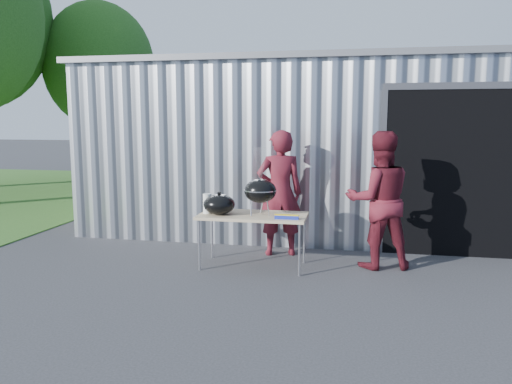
% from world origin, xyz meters
% --- Properties ---
extents(ground, '(80.00, 80.00, 0.00)m').
position_xyz_m(ground, '(0.00, 0.00, 0.00)').
color(ground, '#2E2E30').
extents(building, '(8.20, 6.20, 3.10)m').
position_xyz_m(building, '(0.92, 4.59, 1.54)').
color(building, silver).
rests_on(building, ground).
extents(tree_far, '(3.49, 3.49, 5.79)m').
position_xyz_m(tree_far, '(-6.50, 9.00, 3.76)').
color(tree_far, '#442D19').
rests_on(tree_far, ground).
extents(folding_table, '(1.50, 0.75, 0.75)m').
position_xyz_m(folding_table, '(0.26, 0.56, 0.71)').
color(folding_table, tan).
rests_on(folding_table, ground).
extents(kettle_grill, '(0.45, 0.45, 0.94)m').
position_xyz_m(kettle_grill, '(0.38, 0.52, 1.17)').
color(kettle_grill, black).
rests_on(kettle_grill, folding_table).
extents(grill_lid, '(0.44, 0.44, 0.32)m').
position_xyz_m(grill_lid, '(-0.19, 0.46, 0.89)').
color(grill_lid, black).
rests_on(grill_lid, folding_table).
extents(paper_towels, '(0.12, 0.12, 0.28)m').
position_xyz_m(paper_towels, '(-0.38, 0.51, 0.89)').
color(paper_towels, white).
rests_on(paper_towels, folding_table).
extents(white_tub, '(0.20, 0.15, 0.10)m').
position_xyz_m(white_tub, '(-0.29, 0.77, 0.80)').
color(white_tub, white).
rests_on(white_tub, folding_table).
extents(foil_box, '(0.32, 0.06, 0.06)m').
position_xyz_m(foil_box, '(0.77, 0.31, 0.78)').
color(foil_box, '#1827A1').
rests_on(foil_box, folding_table).
extents(person_cook, '(0.79, 0.63, 1.91)m').
position_xyz_m(person_cook, '(0.53, 1.27, 0.95)').
color(person_cook, maroon).
rests_on(person_cook, ground).
extents(person_bystander, '(1.07, 0.92, 1.91)m').
position_xyz_m(person_bystander, '(1.98, 0.88, 0.95)').
color(person_bystander, maroon).
rests_on(person_bystander, ground).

